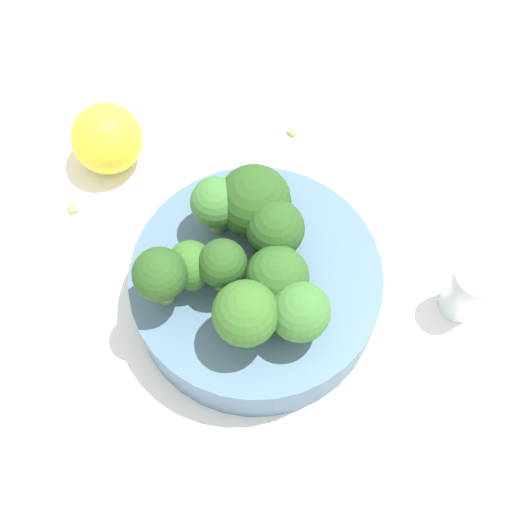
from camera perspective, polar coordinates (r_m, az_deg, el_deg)
ground_plane at (r=0.56m, az=0.00°, el=-3.50°), size 3.00×3.00×0.00m
bowl at (r=0.54m, az=0.00°, el=-2.53°), size 0.19×0.19×0.05m
broccoli_floret_0 at (r=0.50m, az=1.55°, el=2.11°), size 0.04×0.04×0.06m
broccoli_floret_1 at (r=0.48m, az=-7.69°, el=-1.57°), size 0.04×0.04×0.06m
broccoli_floret_2 at (r=0.47m, az=-0.84°, el=-4.68°), size 0.04×0.04×0.06m
broccoli_floret_3 at (r=0.50m, az=-5.26°, el=-0.77°), size 0.03×0.03×0.04m
broccoli_floret_4 at (r=0.48m, az=1.70°, el=-1.76°), size 0.04×0.04×0.05m
broccoli_floret_5 at (r=0.51m, az=-3.21°, el=4.19°), size 0.04×0.04×0.05m
broccoli_floret_6 at (r=0.49m, az=-2.69°, el=-0.73°), size 0.03×0.03×0.05m
broccoli_floret_7 at (r=0.51m, az=-0.16°, el=4.34°), size 0.05×0.05×0.06m
broccoli_floret_8 at (r=0.47m, az=3.51°, el=-4.56°), size 0.04×0.04×0.05m
pepper_shaker at (r=0.55m, az=16.53°, el=-2.69°), size 0.03×0.03×0.06m
lemon_wedge at (r=0.61m, az=-11.83°, el=9.18°), size 0.06×0.06×0.06m
almond_crumb_0 at (r=0.61m, az=1.50°, el=6.56°), size 0.01×0.01×0.01m
almond_crumb_1 at (r=0.64m, az=2.91°, el=9.97°), size 0.01×0.01×0.01m
almond_crumb_2 at (r=0.61m, az=-14.49°, el=3.75°), size 0.01×0.01×0.01m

